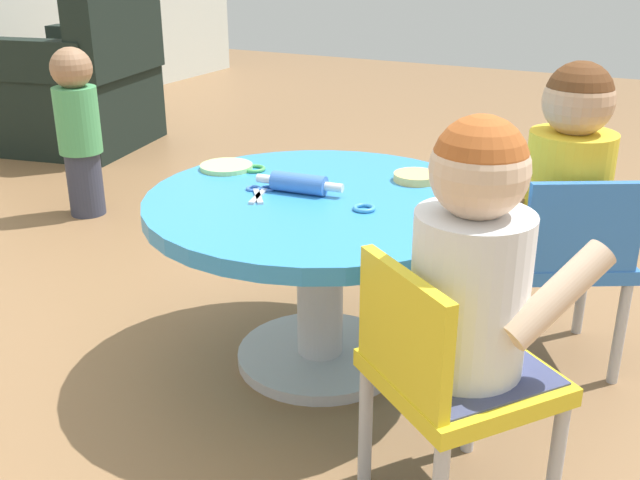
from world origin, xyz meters
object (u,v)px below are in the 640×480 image
child_chair_left (447,377)px  armchair_dark (82,89)px  child_chair_right (563,258)px  rolling_pin (299,183)px  seated_child_left (474,260)px  craft_scissors (259,192)px  toddler_standing (78,128)px  craft_table (320,239)px  seated_child_right (569,167)px

child_chair_left → armchair_dark: bearing=55.3°
child_chair_right → rolling_pin: bearing=113.4°
child_chair_left → seated_child_left: seated_child_left is taller
rolling_pin → craft_scissors: bearing=119.7°
seated_child_left → toddler_standing: size_ratio=0.76×
craft_table → toddler_standing: (0.59, 1.38, 0.01)m
rolling_pin → craft_scissors: size_ratio=1.62×
seated_child_left → rolling_pin: bearing=56.1°
seated_child_left → child_chair_right: (0.63, -0.06, -0.23)m
craft_table → seated_child_right: seated_child_right is taller
seated_child_right → armchair_dark: bearing=67.5°
armchair_dark → toddler_standing: armchair_dark is taller
seated_child_left → armchair_dark: (1.78, 2.64, -0.22)m
armchair_dark → rolling_pin: bearing=-124.1°
seated_child_left → craft_scissors: seated_child_left is taller
craft_table → armchair_dark: 2.57m
craft_table → toddler_standing: toddler_standing is taller
armchair_dark → toddler_standing: 1.13m
rolling_pin → toddler_standing: bearing=65.8°
child_chair_left → toddler_standing: 2.09m
child_chair_right → rolling_pin: child_chair_right is taller
child_chair_right → toddler_standing: bearing=80.4°
seated_child_left → rolling_pin: (0.37, 0.55, -0.04)m
child_chair_right → armchair_dark: size_ratio=0.63×
seated_child_right → armchair_dark: size_ratio=0.60×
child_chair_right → craft_scissors: 0.78m
seated_child_right → child_chair_right: bearing=-151.0°
seated_child_left → child_chair_left: bearing=142.7°
craft_scissors → seated_child_right: bearing=-62.8°
craft_table → seated_child_right: 0.64m
toddler_standing → seated_child_right: bearing=-98.7°
seated_child_left → seated_child_right: (0.67, -0.04, 0.00)m
child_chair_left → rolling_pin: (0.40, 0.53, 0.18)m
child_chair_left → toddler_standing: bearing=61.7°
craft_table → armchair_dark: (1.41, 2.15, -0.04)m
craft_table → seated_child_left: size_ratio=1.70×
seated_child_right → toddler_standing: bearing=81.3°
craft_table → child_chair_left: size_ratio=1.62×
child_chair_left → armchair_dark: armchair_dark is taller
craft_table → rolling_pin: (0.00, 0.06, 0.14)m
rolling_pin → armchair_dark: bearing=55.9°
armchair_dark → child_chair_left: bearing=-124.7°
child_chair_left → child_chair_right: same height
craft_scissors → seated_child_left: bearing=-116.7°
craft_table → toddler_standing: 1.50m
child_chair_left → craft_scissors: size_ratio=3.77×
seated_child_right → rolling_pin: size_ratio=2.21×
armchair_dark → toddler_standing: (-0.82, -0.77, 0.05)m
child_chair_right → rolling_pin: 0.69m
craft_scissors → child_chair_left: bearing=-119.9°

